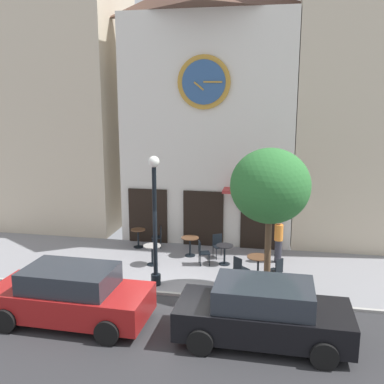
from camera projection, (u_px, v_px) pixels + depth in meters
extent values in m
cube|color=gray|center=(185.00, 267.00, 16.14)|extent=(26.09, 5.00, 0.05)
cube|color=#2D2D30|center=(136.00, 353.00, 10.65)|extent=(26.09, 6.42, 0.05)
cube|color=#A8A5A0|center=(168.00, 294.00, 13.74)|extent=(26.09, 0.12, 0.08)
cube|color=silver|center=(209.00, 130.00, 18.94)|extent=(7.11, 2.95, 9.36)
cylinder|color=#B7842D|center=(204.00, 82.00, 17.07)|extent=(2.08, 0.10, 2.08)
cylinder|color=#2D5184|center=(204.00, 82.00, 17.01)|extent=(1.70, 0.04, 1.70)
cube|color=#B7842D|center=(199.00, 86.00, 17.04)|extent=(0.40, 0.03, 0.34)
cube|color=#B7842D|center=(213.00, 82.00, 16.91)|extent=(0.73, 0.03, 0.07)
cube|color=black|center=(148.00, 216.00, 18.65)|extent=(1.66, 0.10, 2.30)
cube|color=black|center=(203.00, 219.00, 18.21)|extent=(1.66, 0.10, 2.30)
cube|color=black|center=(261.00, 221.00, 17.78)|extent=(1.66, 0.10, 2.30)
cube|color=#B23333|center=(252.00, 191.00, 17.28)|extent=(2.28, 0.90, 0.12)
cube|color=beige|center=(60.00, 92.00, 20.84)|extent=(6.08, 4.79, 12.61)
cube|color=beige|center=(381.00, 54.00, 17.48)|extent=(6.42, 3.82, 15.46)
cylinder|color=black|center=(156.00, 279.00, 14.47)|extent=(0.32, 0.32, 0.36)
cylinder|color=black|center=(155.00, 228.00, 14.11)|extent=(0.14, 0.14, 3.90)
sphere|color=white|center=(154.00, 162.00, 13.67)|extent=(0.36, 0.36, 0.36)
cylinder|color=brown|center=(268.00, 255.00, 13.48)|extent=(0.20, 0.20, 2.63)
ellipsoid|color=#2D7033|center=(270.00, 186.00, 13.04)|extent=(2.38, 2.14, 2.26)
cylinder|color=black|center=(138.00, 239.00, 18.10)|extent=(0.07, 0.07, 0.75)
cylinder|color=black|center=(138.00, 247.00, 18.17)|extent=(0.40, 0.40, 0.03)
cylinder|color=brown|center=(138.00, 230.00, 18.02)|extent=(0.60, 0.60, 0.03)
cylinder|color=black|center=(152.00, 255.00, 16.18)|extent=(0.07, 0.07, 0.73)
cylinder|color=black|center=(152.00, 264.00, 16.25)|extent=(0.40, 0.40, 0.03)
cylinder|color=gray|center=(152.00, 246.00, 16.10)|extent=(0.65, 0.65, 0.03)
cylinder|color=black|center=(190.00, 247.00, 17.11)|extent=(0.07, 0.07, 0.73)
cylinder|color=black|center=(190.00, 255.00, 17.19)|extent=(0.40, 0.40, 0.03)
cylinder|color=brown|center=(190.00, 238.00, 17.04)|extent=(0.68, 0.68, 0.03)
cylinder|color=black|center=(225.00, 255.00, 16.23)|extent=(0.07, 0.07, 0.72)
cylinder|color=black|center=(224.00, 264.00, 16.30)|extent=(0.40, 0.40, 0.03)
cylinder|color=black|center=(225.00, 246.00, 16.15)|extent=(0.64, 0.64, 0.03)
cylinder|color=black|center=(258.00, 267.00, 15.02)|extent=(0.07, 0.07, 0.74)
cylinder|color=black|center=(258.00, 277.00, 15.09)|extent=(0.40, 0.40, 0.03)
cylinder|color=brown|center=(258.00, 257.00, 14.94)|extent=(0.76, 0.76, 0.03)
cube|color=black|center=(157.00, 237.00, 18.02)|extent=(0.48, 0.48, 0.04)
cube|color=black|center=(161.00, 232.00, 17.98)|extent=(0.12, 0.38, 0.45)
cylinder|color=black|center=(153.00, 241.00, 18.23)|extent=(0.03, 0.03, 0.45)
cylinder|color=black|center=(152.00, 244.00, 17.90)|extent=(0.03, 0.03, 0.45)
cylinder|color=black|center=(161.00, 241.00, 18.24)|extent=(0.03, 0.03, 0.45)
cylinder|color=black|center=(161.00, 244.00, 17.90)|extent=(0.03, 0.03, 0.45)
cube|color=black|center=(274.00, 271.00, 14.48)|extent=(0.56, 0.56, 0.04)
cube|color=black|center=(279.00, 266.00, 14.31)|extent=(0.26, 0.33, 0.45)
cylinder|color=black|center=(273.00, 275.00, 14.76)|extent=(0.03, 0.03, 0.45)
cylinder|color=black|center=(267.00, 277.00, 14.54)|extent=(0.03, 0.03, 0.45)
cylinder|color=black|center=(282.00, 278.00, 14.52)|extent=(0.03, 0.03, 0.45)
cylinder|color=black|center=(275.00, 280.00, 14.29)|extent=(0.03, 0.03, 0.45)
cube|color=black|center=(219.00, 247.00, 16.88)|extent=(0.55, 0.55, 0.04)
cube|color=black|center=(217.00, 240.00, 17.00)|extent=(0.35, 0.22, 0.45)
cylinder|color=black|center=(216.00, 254.00, 16.71)|extent=(0.03, 0.03, 0.45)
cylinder|color=black|center=(225.00, 253.00, 16.82)|extent=(0.03, 0.03, 0.45)
cylinder|color=black|center=(213.00, 251.00, 17.03)|extent=(0.03, 0.03, 0.45)
cylinder|color=black|center=(221.00, 250.00, 17.13)|extent=(0.03, 0.03, 0.45)
cube|color=black|center=(242.00, 269.00, 14.62)|extent=(0.57, 0.57, 0.04)
cube|color=black|center=(238.00, 264.00, 14.47)|extent=(0.31, 0.29, 0.45)
cylinder|color=black|center=(249.00, 276.00, 14.63)|extent=(0.03, 0.03, 0.45)
cylinder|color=black|center=(242.00, 273.00, 14.90)|extent=(0.03, 0.03, 0.45)
cylinder|color=black|center=(241.00, 279.00, 14.44)|extent=(0.03, 0.03, 0.45)
cylinder|color=black|center=(234.00, 275.00, 14.70)|extent=(0.03, 0.03, 0.45)
cube|color=black|center=(204.00, 253.00, 16.18)|extent=(0.50, 0.50, 0.04)
cube|color=black|center=(199.00, 247.00, 16.12)|extent=(0.15, 0.37, 0.45)
cylinder|color=black|center=(209.00, 260.00, 16.08)|extent=(0.03, 0.03, 0.45)
cylinder|color=black|center=(208.00, 257.00, 16.41)|extent=(0.03, 0.03, 0.45)
cylinder|color=black|center=(200.00, 261.00, 16.05)|extent=(0.03, 0.03, 0.45)
cylinder|color=black|center=(199.00, 257.00, 16.38)|extent=(0.03, 0.03, 0.45)
cylinder|color=#2D2D38|center=(278.00, 251.00, 16.45)|extent=(0.33, 0.33, 0.85)
cylinder|color=orange|center=(279.00, 232.00, 16.30)|extent=(0.41, 0.41, 0.60)
sphere|color=tan|center=(279.00, 222.00, 16.22)|extent=(0.22, 0.22, 0.22)
cube|color=maroon|center=(71.00, 301.00, 12.01)|extent=(4.34, 1.90, 0.75)
cube|color=#262B33|center=(70.00, 278.00, 11.88)|extent=(2.44, 1.64, 0.60)
cylinder|color=black|center=(107.00, 332.00, 10.91)|extent=(0.64, 0.23, 0.64)
cylinder|color=black|center=(132.00, 301.00, 12.64)|extent=(0.64, 0.23, 0.64)
cylinder|color=black|center=(5.00, 321.00, 11.50)|extent=(0.64, 0.23, 0.64)
cylinder|color=black|center=(42.00, 292.00, 13.22)|extent=(0.64, 0.23, 0.64)
cube|color=black|center=(263.00, 319.00, 11.01)|extent=(4.32, 1.85, 0.75)
cube|color=#262B33|center=(264.00, 295.00, 10.88)|extent=(2.43, 1.61, 0.60)
cylinder|color=black|center=(324.00, 356.00, 9.93)|extent=(0.64, 0.23, 0.64)
cylinder|color=black|center=(318.00, 318.00, 11.65)|extent=(0.64, 0.23, 0.64)
cylinder|color=black|center=(200.00, 342.00, 10.48)|extent=(0.64, 0.23, 0.64)
cylinder|color=black|center=(212.00, 308.00, 12.21)|extent=(0.64, 0.23, 0.64)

